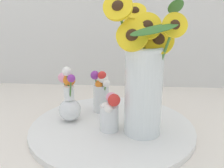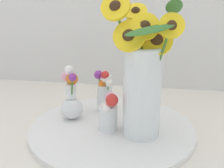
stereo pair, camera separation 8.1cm
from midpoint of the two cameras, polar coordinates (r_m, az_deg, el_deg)
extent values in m
plane|color=silver|center=(0.78, 4.07, -13.79)|extent=(6.00, 6.00, 0.00)
cylinder|color=white|center=(0.87, 2.71, -9.60)|extent=(0.53, 0.53, 0.02)
cylinder|color=silver|center=(0.77, 9.53, -2.17)|extent=(0.11, 0.11, 0.26)
torus|color=silver|center=(0.74, 10.05, 7.60)|extent=(0.11, 0.11, 0.01)
cylinder|color=#427533|center=(0.74, 8.85, 2.11)|extent=(0.04, 0.03, 0.26)
cylinder|color=yellow|center=(0.71, 10.52, 12.21)|extent=(0.08, 0.05, 0.08)
sphere|color=#382314|center=(0.71, 10.52, 12.21)|extent=(0.03, 0.03, 0.03)
cylinder|color=#427533|center=(0.73, 7.29, 4.02)|extent=(0.09, 0.02, 0.30)
cylinder|color=yellow|center=(0.71, 4.17, 16.42)|extent=(0.10, 0.05, 0.09)
sphere|color=#382314|center=(0.71, 4.17, 16.42)|extent=(0.03, 0.03, 0.03)
cylinder|color=#427533|center=(0.79, 8.65, 3.45)|extent=(0.02, 0.06, 0.23)
cylinder|color=yellow|center=(0.80, 8.48, 12.21)|extent=(0.09, 0.07, 0.07)
sphere|color=#382314|center=(0.80, 8.48, 12.21)|extent=(0.04, 0.04, 0.04)
cylinder|color=#427533|center=(0.73, 9.28, 0.28)|extent=(0.07, 0.03, 0.25)
cylinder|color=yellow|center=(0.69, 7.12, 10.30)|extent=(0.10, 0.05, 0.10)
sphere|color=#382314|center=(0.69, 7.12, 10.30)|extent=(0.04, 0.04, 0.04)
cylinder|color=#427533|center=(0.77, 8.06, 4.60)|extent=(0.02, 0.09, 0.27)
cylinder|color=yellow|center=(0.79, 8.21, 15.33)|extent=(0.07, 0.06, 0.05)
sphere|color=#382314|center=(0.79, 8.21, 15.33)|extent=(0.03, 0.03, 0.03)
cylinder|color=#427533|center=(0.75, 10.73, 0.74)|extent=(0.05, 0.01, 0.22)
cylinder|color=yellow|center=(0.73, 12.87, 9.21)|extent=(0.10, 0.06, 0.09)
sphere|color=#382314|center=(0.73, 12.87, 9.21)|extent=(0.04, 0.04, 0.04)
cylinder|color=#427533|center=(0.73, 12.61, 2.55)|extent=(0.07, 0.07, 0.24)
cylinder|color=yellow|center=(0.68, 16.27, 12.09)|extent=(0.08, 0.03, 0.08)
sphere|color=#382314|center=(0.68, 16.27, 12.09)|extent=(0.03, 0.03, 0.03)
ellipsoid|color=#38702D|center=(0.66, 11.78, 11.43)|extent=(0.14, 0.08, 0.04)
ellipsoid|color=#38702D|center=(0.72, 16.71, 15.77)|extent=(0.06, 0.09, 0.06)
cylinder|color=white|center=(0.82, 2.01, -7.41)|extent=(0.06, 0.06, 0.08)
cylinder|color=#427533|center=(0.82, 1.50, -6.85)|extent=(0.01, 0.01, 0.06)
sphere|color=white|center=(0.80, 1.41, -4.94)|extent=(0.03, 0.03, 0.03)
cylinder|color=#427533|center=(0.80, 1.98, -7.46)|extent=(0.01, 0.02, 0.07)
sphere|color=white|center=(0.77, 1.79, -5.35)|extent=(0.03, 0.03, 0.03)
cylinder|color=#427533|center=(0.79, 2.33, -5.99)|extent=(0.02, 0.03, 0.08)
sphere|color=red|center=(0.76, 3.02, -3.59)|extent=(0.04, 0.04, 0.04)
cylinder|color=#427533|center=(0.82, 2.38, -5.72)|extent=(0.01, 0.01, 0.08)
sphere|color=pink|center=(0.80, 2.62, -3.04)|extent=(0.03, 0.03, 0.03)
sphere|color=white|center=(0.90, -6.16, -5.30)|extent=(0.07, 0.07, 0.07)
cylinder|color=white|center=(0.88, -6.29, -1.65)|extent=(0.03, 0.03, 0.05)
cylinder|color=#427533|center=(0.88, -6.31, -1.13)|extent=(0.01, 0.01, 0.13)
sphere|color=white|center=(0.86, -6.69, 2.98)|extent=(0.03, 0.03, 0.03)
cylinder|color=#427533|center=(0.90, -5.89, -1.87)|extent=(0.01, 0.01, 0.10)
sphere|color=orange|center=(0.88, -6.15, 1.13)|extent=(0.04, 0.04, 0.04)
cylinder|color=#427533|center=(0.90, -6.60, -1.93)|extent=(0.03, 0.02, 0.11)
sphere|color=pink|center=(0.90, -7.38, 1.65)|extent=(0.03, 0.03, 0.03)
cylinder|color=#427533|center=(0.87, -6.13, -2.51)|extent=(0.02, 0.03, 0.13)
sphere|color=purple|center=(0.83, -5.87, 1.45)|extent=(0.03, 0.03, 0.03)
cylinder|color=white|center=(0.95, 0.80, -3.03)|extent=(0.06, 0.06, 0.10)
cylinder|color=#4C8438|center=(0.93, 0.98, -1.07)|extent=(0.01, 0.03, 0.10)
sphere|color=red|center=(0.90, 1.05, 1.89)|extent=(0.03, 0.03, 0.03)
cylinder|color=#4C8438|center=(0.94, 0.00, -0.94)|extent=(0.02, 0.01, 0.10)
sphere|color=purple|center=(0.92, -0.47, 2.00)|extent=(0.03, 0.03, 0.03)
cylinder|color=#4C8438|center=(0.93, 1.32, -2.07)|extent=(0.03, 0.03, 0.08)
sphere|color=white|center=(0.90, 1.95, 0.10)|extent=(0.03, 0.03, 0.03)
cylinder|color=#4C8438|center=(0.94, 0.72, -2.32)|extent=(0.02, 0.01, 0.08)
sphere|color=orange|center=(0.92, 0.34, 0.02)|extent=(0.03, 0.03, 0.03)
cylinder|color=#4C8438|center=(0.94, 1.33, -1.44)|extent=(0.01, 0.03, 0.10)
sphere|color=white|center=(0.91, 1.25, 1.39)|extent=(0.04, 0.04, 0.04)
camera|label=1|loc=(0.04, -87.14, 0.90)|focal=42.00mm
camera|label=2|loc=(0.04, 92.86, -0.90)|focal=42.00mm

